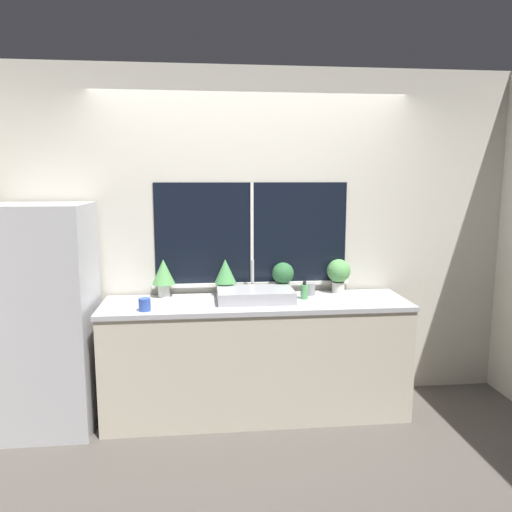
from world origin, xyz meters
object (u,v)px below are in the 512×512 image
object	(u,v)px
sink	(255,295)
potted_plant_center_right	(283,276)
potted_plant_far_right	(339,273)
refrigerator	(45,318)
soap_bottle	(304,291)
mug_blue	(145,305)
potted_plant_far_left	(163,274)
potted_plant_center_left	(225,274)
mug_grey	(309,289)

from	to	relation	value
sink	potted_plant_center_right	size ratio (longest dim) A/B	2.26
potted_plant_center_right	potted_plant_far_right	distance (m)	0.46
potted_plant_center_right	refrigerator	bearing A→B (deg)	-171.98
potted_plant_far_right	soap_bottle	distance (m)	0.39
potted_plant_far_right	mug_blue	world-z (taller)	potted_plant_far_right
potted_plant_far_left	soap_bottle	distance (m)	1.11
potted_plant_center_left	potted_plant_center_right	distance (m)	0.47
sink	potted_plant_center_right	world-z (taller)	sink
sink	potted_plant_far_right	bearing A→B (deg)	16.13
sink	potted_plant_far_left	xyz separation A→B (m)	(-0.71, 0.20, 0.14)
refrigerator	potted_plant_center_left	distance (m)	1.37
potted_plant_far_left	mug_grey	distance (m)	1.17
refrigerator	soap_bottle	distance (m)	1.94
refrigerator	potted_plant_far_right	xyz separation A→B (m)	(2.25, 0.25, 0.24)
potted_plant_far_right	soap_bottle	bearing A→B (deg)	-149.74
refrigerator	sink	xyz separation A→B (m)	(1.54, 0.05, 0.12)
potted_plant_far_right	mug_blue	size ratio (longest dim) A/B	3.03
potted_plant_far_left	mug_blue	distance (m)	0.45
sink	soap_bottle	bearing A→B (deg)	2.46
sink	potted_plant_center_left	size ratio (longest dim) A/B	1.98
potted_plant_far_right	mug_grey	world-z (taller)	potted_plant_far_right
potted_plant_far_left	potted_plant_center_left	distance (m)	0.49
mug_blue	potted_plant_far_right	bearing A→B (deg)	15.21
refrigerator	soap_bottle	bearing A→B (deg)	1.90
mug_blue	potted_plant_center_right	bearing A→B (deg)	21.32
refrigerator	soap_bottle	xyz separation A→B (m)	(1.93, 0.06, 0.13)
potted_plant_center_left	mug_blue	bearing A→B (deg)	-145.10
sink	potted_plant_center_right	distance (m)	0.34
potted_plant_center_left	potted_plant_far_right	xyz separation A→B (m)	(0.93, 0.00, -0.01)
potted_plant_far_left	mug_blue	bearing A→B (deg)	-104.34
refrigerator	potted_plant_far_left	xyz separation A→B (m)	(0.84, 0.25, 0.26)
sink	soap_bottle	world-z (taller)	sink
potted_plant_far_left	soap_bottle	bearing A→B (deg)	-9.78
mug_blue	mug_grey	size ratio (longest dim) A/B	0.93
refrigerator	mug_grey	bearing A→B (deg)	5.47
refrigerator	potted_plant_far_right	world-z (taller)	refrigerator
sink	mug_grey	size ratio (longest dim) A/B	5.95
potted_plant_far_right	soap_bottle	world-z (taller)	potted_plant_far_right
sink	potted_plant_center_right	xyz separation A→B (m)	(0.25, 0.20, 0.10)
sink	mug_grey	xyz separation A→B (m)	(0.45, 0.14, 0.00)
refrigerator	potted_plant_center_right	distance (m)	1.82
refrigerator	sink	bearing A→B (deg)	1.77
potted_plant_center_left	mug_blue	world-z (taller)	potted_plant_center_left
potted_plant_far_left	mug_grey	world-z (taller)	potted_plant_far_left
potted_plant_center_left	soap_bottle	distance (m)	0.64
potted_plant_center_left	mug_blue	size ratio (longest dim) A/B	3.23
sink	potted_plant_center_left	world-z (taller)	potted_plant_center_left
refrigerator	mug_blue	distance (m)	0.76
sink	mug_grey	bearing A→B (deg)	17.60
potted_plant_center_right	potted_plant_far_left	bearing A→B (deg)	180.00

